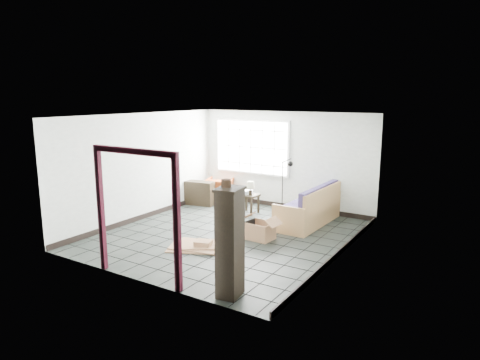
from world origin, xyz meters
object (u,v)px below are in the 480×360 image
Objects in this scene: side_table at (249,198)px; armchair at (220,188)px; tall_shelf at (230,242)px; futon_sofa at (311,210)px.

armchair is at bearing 154.07° from side_table.
armchair is 0.45× the size of tall_shelf.
tall_shelf is (0.40, -4.13, 0.52)m from futon_sofa.
armchair is 1.50× the size of side_table.
tall_shelf is at bearing -62.81° from side_table.
side_table is at bearing 108.38° from tall_shelf.
armchair is at bearing 169.68° from futon_sofa.
side_table is 0.30× the size of tall_shelf.
tall_shelf reaches higher than futon_sofa.
armchair is 5.95m from tall_shelf.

